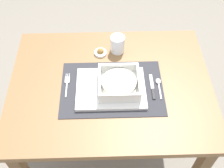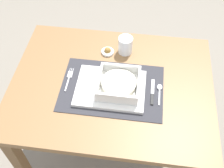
{
  "view_description": "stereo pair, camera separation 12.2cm",
  "coord_description": "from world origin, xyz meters",
  "px_view_note": "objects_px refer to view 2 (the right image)",
  "views": [
    {
      "loc": [
        -0.02,
        -0.79,
        1.71
      ],
      "look_at": [
        0.01,
        -0.03,
        0.76
      ],
      "focal_mm": 44.74,
      "sensor_mm": 36.0,
      "label": 1
    },
    {
      "loc": [
        0.11,
        -0.78,
        1.71
      ],
      "look_at": [
        0.01,
        -0.03,
        0.76
      ],
      "focal_mm": 44.74,
      "sensor_mm": 36.0,
      "label": 2
    }
  ],
  "objects_px": {
    "porridge_bowl": "(119,84)",
    "butter_knife": "(152,93)",
    "spoon": "(160,89)",
    "condiment_saucer": "(108,51)",
    "drinking_glass": "(125,46)",
    "dining_table": "(112,98)",
    "fork": "(69,78)"
  },
  "relations": [
    {
      "from": "porridge_bowl",
      "to": "spoon",
      "type": "relative_size",
      "value": 1.55
    },
    {
      "from": "drinking_glass",
      "to": "porridge_bowl",
      "type": "bearing_deg",
      "value": -90.86
    },
    {
      "from": "fork",
      "to": "spoon",
      "type": "height_order",
      "value": "spoon"
    },
    {
      "from": "fork",
      "to": "spoon",
      "type": "distance_m",
      "value": 0.41
    },
    {
      "from": "fork",
      "to": "butter_knife",
      "type": "height_order",
      "value": "butter_knife"
    },
    {
      "from": "porridge_bowl",
      "to": "spoon",
      "type": "xyz_separation_m",
      "value": [
        0.18,
        0.02,
        -0.03
      ]
    },
    {
      "from": "dining_table",
      "to": "butter_knife",
      "type": "height_order",
      "value": "butter_knife"
    },
    {
      "from": "porridge_bowl",
      "to": "fork",
      "type": "bearing_deg",
      "value": 170.79
    },
    {
      "from": "dining_table",
      "to": "porridge_bowl",
      "type": "bearing_deg",
      "value": -43.1
    },
    {
      "from": "dining_table",
      "to": "fork",
      "type": "height_order",
      "value": "fork"
    },
    {
      "from": "dining_table",
      "to": "spoon",
      "type": "height_order",
      "value": "spoon"
    },
    {
      "from": "porridge_bowl",
      "to": "condiment_saucer",
      "type": "height_order",
      "value": "porridge_bowl"
    },
    {
      "from": "butter_knife",
      "to": "drinking_glass",
      "type": "distance_m",
      "value": 0.29
    },
    {
      "from": "condiment_saucer",
      "to": "spoon",
      "type": "bearing_deg",
      "value": -37.57
    },
    {
      "from": "fork",
      "to": "condiment_saucer",
      "type": "xyz_separation_m",
      "value": [
        0.15,
        0.19,
        0.0
      ]
    },
    {
      "from": "spoon",
      "to": "drinking_glass",
      "type": "relative_size",
      "value": 1.32
    },
    {
      "from": "fork",
      "to": "porridge_bowl",
      "type": "bearing_deg",
      "value": -12.47
    },
    {
      "from": "porridge_bowl",
      "to": "butter_knife",
      "type": "bearing_deg",
      "value": -1.12
    },
    {
      "from": "butter_knife",
      "to": "fork",
      "type": "bearing_deg",
      "value": 173.37
    },
    {
      "from": "butter_knife",
      "to": "drinking_glass",
      "type": "bearing_deg",
      "value": 119.93
    },
    {
      "from": "spoon",
      "to": "drinking_glass",
      "type": "distance_m",
      "value": 0.28
    },
    {
      "from": "dining_table",
      "to": "drinking_glass",
      "type": "distance_m",
      "value": 0.26
    },
    {
      "from": "porridge_bowl",
      "to": "dining_table",
      "type": "bearing_deg",
      "value": 136.9
    },
    {
      "from": "porridge_bowl",
      "to": "condiment_saucer",
      "type": "bearing_deg",
      "value": 109.85
    },
    {
      "from": "condiment_saucer",
      "to": "fork",
      "type": "bearing_deg",
      "value": -129.08
    },
    {
      "from": "spoon",
      "to": "drinking_glass",
      "type": "height_order",
      "value": "drinking_glass"
    },
    {
      "from": "dining_table",
      "to": "spoon",
      "type": "xyz_separation_m",
      "value": [
        0.22,
        -0.01,
        0.12
      ]
    },
    {
      "from": "drinking_glass",
      "to": "condiment_saucer",
      "type": "relative_size",
      "value": 1.42
    },
    {
      "from": "porridge_bowl",
      "to": "butter_knife",
      "type": "distance_m",
      "value": 0.15
    },
    {
      "from": "porridge_bowl",
      "to": "fork",
      "type": "distance_m",
      "value": 0.24
    },
    {
      "from": "butter_knife",
      "to": "spoon",
      "type": "bearing_deg",
      "value": 40.67
    },
    {
      "from": "fork",
      "to": "condiment_saucer",
      "type": "height_order",
      "value": "condiment_saucer"
    }
  ]
}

